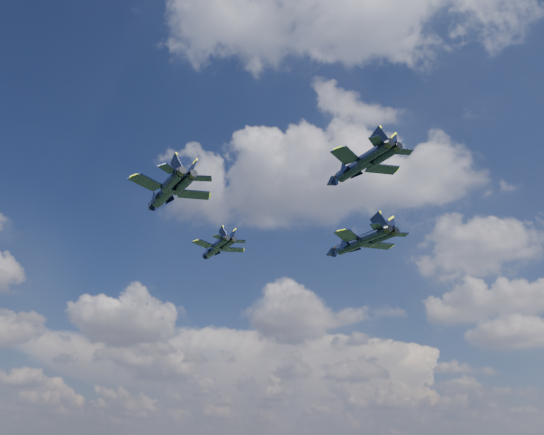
{
  "coord_description": "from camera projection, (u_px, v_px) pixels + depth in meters",
  "views": [
    {
      "loc": [
        25.67,
        -75.95,
        24.56
      ],
      "look_at": [
        5.47,
        1.22,
        59.91
      ],
      "focal_mm": 35.0,
      "sensor_mm": 36.0,
      "label": 1
    }
  ],
  "objects": [
    {
      "name": "jet_left",
      "position": [
        164.0,
        195.0,
        79.4
      ],
      "size": [
        14.54,
        13.97,
        3.88
      ],
      "rotation": [
        0.0,
        0.0,
        0.82
      ],
      "color": "black"
    },
    {
      "name": "jet_lead",
      "position": [
        214.0,
        250.0,
        101.65
      ],
      "size": [
        11.96,
        11.99,
        3.26
      ],
      "rotation": [
        0.0,
        0.0,
        0.78
      ],
      "color": "black"
    },
    {
      "name": "jet_slot",
      "position": [
        352.0,
        169.0,
        72.24
      ],
      "size": [
        13.1,
        12.34,
        3.46
      ],
      "rotation": [
        0.0,
        0.0,
        0.84
      ],
      "color": "black"
    },
    {
      "name": "jet_right",
      "position": [
        352.0,
        245.0,
        96.14
      ],
      "size": [
        16.52,
        14.34,
        4.23
      ],
      "rotation": [
        0.0,
        0.0,
        0.91
      ],
      "color": "black"
    }
  ]
}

